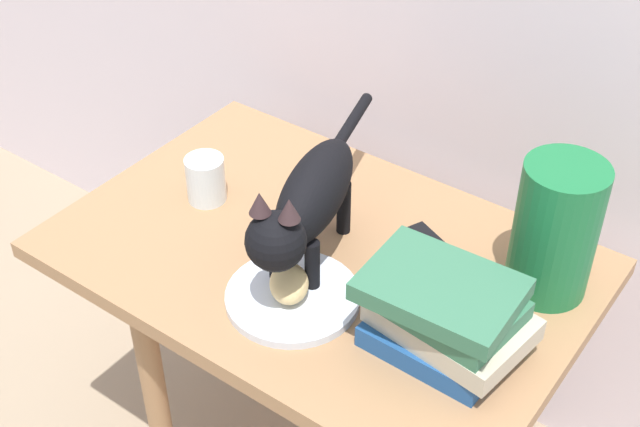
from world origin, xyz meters
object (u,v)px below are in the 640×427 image
Objects in this scene: green_vase at (555,230)px; plate at (293,297)px; cat at (306,201)px; book_stack at (445,314)px; side_table at (320,288)px; bread_roll at (289,283)px; candle_jar at (204,182)px; tv_remote at (438,255)px.

plate is at bearing -139.23° from green_vase.
cat and green_vase have the same top height.
plate is 0.92× the size of green_vase.
book_stack is 0.22m from green_vase.
side_table is 0.18m from bread_roll.
bread_roll is 0.24m from book_stack.
plate is at bearing -73.85° from side_table.
candle_jar is at bearing 171.59° from cat.
cat is 5.47× the size of candle_jar.
bread_roll is 0.13m from cat.
green_vase is (0.30, 0.27, 0.08)m from bread_roll.
cat is at bearing -116.09° from tv_remote.
candle_jar is 0.57× the size of tv_remote.
side_table is 0.15m from plate.
plate is at bearing -97.78° from tv_remote.
side_table is 1.87× the size of cat.
candle_jar is (-0.59, -0.14, -0.08)m from green_vase.
book_stack reaches higher than bread_roll.
bread_roll is 0.17× the size of cat.
tv_remote is (0.42, 0.10, -0.03)m from candle_jar.
tv_remote is at bearing 121.58° from book_stack.
cat reaches higher than side_table.
green_vase is 0.61m from candle_jar.
candle_jar is at bearing -142.68° from tv_remote.
bread_roll is 0.53× the size of tv_remote.
candle_jar reaches higher than side_table.
side_table is at bearing 0.87° from candle_jar.
tv_remote is (0.17, 0.10, 0.09)m from side_table.
side_table is at bearing -126.15° from tv_remote.
book_stack is at bearing -108.12° from green_vase.
cat reaches higher than candle_jar.
candle_jar is (-0.29, 0.12, 0.03)m from plate.
side_table is at bearing 106.15° from plate.
side_table is 4.14× the size of plate.
book_stack is 2.87× the size of candle_jar.
cat is (-0.03, 0.08, 0.09)m from bread_roll.
plate is (0.03, -0.12, 0.09)m from side_table.
plate is 0.03m from bread_roll.
side_table is 0.28m from candle_jar.
bread_roll is at bearing -165.94° from book_stack.
book_stack is at bearing -6.93° from candle_jar.
book_stack is 1.62× the size of tv_remote.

